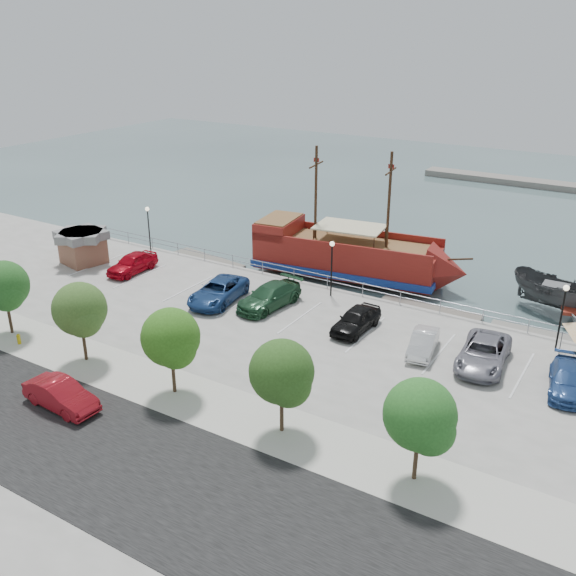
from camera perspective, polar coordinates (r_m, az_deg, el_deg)
The scene contains 28 objects.
ground at distance 43.45m, azimuth -0.26°, elevation -4.79°, with size 160.00×160.00×0.00m, color #3A5053.
land_slab at distance 30.58m, azimuth -22.79°, elevation -19.30°, with size 100.00×58.00×1.20m, color gray.
street at distance 32.47m, azimuth -15.78°, elevation -14.10°, with size 100.00×8.00×0.04m, color black.
sidewalk at distance 35.94m, azimuth -8.80°, elevation -9.53°, with size 100.00×4.00×0.05m, color beige.
seawall_railing at distance 49.01m, azimuth 4.55°, elevation 0.39°, with size 50.00×0.06×1.00m.
pirate_ship at distance 53.43m, azimuth 6.54°, elevation 2.64°, with size 18.17×7.10×11.33m.
patrol_boat at distance 51.04m, azimuth 22.58°, elevation -0.67°, with size 2.59×6.89×2.67m, color #404142.
dock_west at distance 57.71m, azimuth -7.25°, elevation 2.36°, with size 7.65×2.19×0.44m, color slate.
dock_mid at distance 48.36m, azimuth 12.37°, elevation -2.10°, with size 7.58×2.17×0.43m, color #6B6359.
dock_east at distance 46.73m, azimuth 21.68°, elevation -4.17°, with size 7.07×2.02×0.40m, color gray.
shed at distance 56.92m, azimuth -17.80°, elevation 3.58°, with size 4.10×4.10×2.82m.
street_sedan at distance 36.33m, azimuth -19.54°, elevation -8.95°, with size 1.60×4.59×1.51m, color maroon.
fire_hydrant at distance 44.21m, azimuth -22.82°, elevation -4.17°, with size 0.25×0.25×0.72m.
lamp_post_left at distance 57.20m, azimuth -12.31°, elevation 5.76°, with size 0.36×0.36×4.28m.
lamp_post_mid at distance 47.06m, azimuth 3.91°, elevation 2.60°, with size 0.36×0.36×4.28m.
lamp_post_right at distance 42.65m, azimuth 23.27°, elevation -1.44°, with size 0.36×0.36×4.28m.
tree_b at distance 44.73m, azimuth -23.90°, elevation 0.04°, with size 3.30×3.20×5.00m.
tree_c at distance 39.46m, azimuth -17.96°, elevation -1.99°, with size 3.30×3.20×5.00m.
tree_d at distance 34.80m, azimuth -10.28°, elevation -4.57°, with size 3.30×3.20×5.00m.
tree_e at distance 31.03m, azimuth -0.42°, elevation -7.73°, with size 3.30×3.20×5.00m.
tree_f at distance 28.51m, azimuth 11.85°, elevation -11.27°, with size 3.30×3.20×5.00m.
parked_car_a at distance 53.80m, azimuth -13.67°, elevation 2.17°, with size 1.91×4.75×1.62m, color #AB0413.
parked_car_c at distance 47.02m, azimuth -6.22°, elevation -0.30°, with size 2.66×5.77×1.60m, color navy.
parked_car_d at distance 45.89m, azimuth -1.68°, elevation -0.74°, with size 2.29×5.62×1.63m, color #204A2C.
parked_car_e at distance 42.62m, azimuth 6.07°, elevation -2.82°, with size 1.85×4.59×1.56m, color black.
parked_car_f at distance 40.50m, azimuth 11.92°, elevation -4.80°, with size 1.42×4.07×1.34m, color silver.
parked_car_g at distance 39.93m, azimuth 16.98°, elevation -5.56°, with size 2.63×5.71×1.59m, color gray.
parked_car_h at distance 38.93m, azimuth 23.62°, elevation -7.49°, with size 1.95×4.81×1.39m, color #294B89.
Camera 1 is at (20.36, -32.80, 18.92)m, focal length 40.00 mm.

